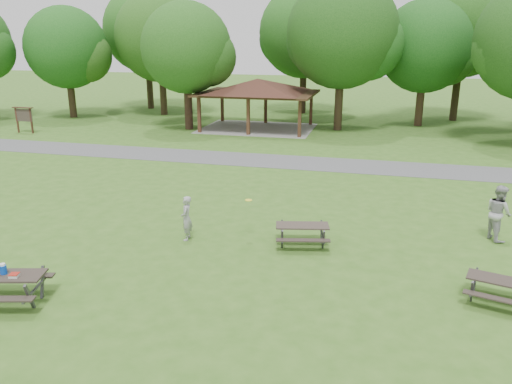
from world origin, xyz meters
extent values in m
plane|color=#35601B|center=(0.00, 0.00, 0.00)|extent=(160.00, 160.00, 0.00)
cube|color=#4C4D4F|center=(0.00, 14.00, 0.01)|extent=(120.00, 3.20, 0.02)
cube|color=#3A2115|center=(-7.70, 21.30, 1.30)|extent=(0.22, 0.22, 2.60)
cube|color=#392314|center=(-7.70, 26.70, 1.30)|extent=(0.22, 0.22, 2.60)
cube|color=#3E2416|center=(-4.00, 21.30, 1.30)|extent=(0.22, 0.22, 2.60)
cube|color=#321E12|center=(-4.00, 26.70, 1.30)|extent=(0.22, 0.22, 2.60)
cube|color=#372014|center=(-0.30, 21.30, 1.30)|extent=(0.22, 0.22, 2.60)
cube|color=#392014|center=(-0.30, 26.70, 1.30)|extent=(0.22, 0.22, 2.60)
cube|color=#342215|center=(-4.00, 24.00, 2.68)|extent=(8.60, 6.60, 0.16)
pyramid|color=#351C15|center=(-4.00, 24.00, 3.26)|extent=(7.01, 7.01, 1.00)
cube|color=gray|center=(-4.00, 24.00, 0.01)|extent=(8.40, 6.40, 0.03)
cube|color=#3D2016|center=(-20.60, 18.00, 0.90)|extent=(0.10, 0.10, 1.80)
cube|color=#321A12|center=(-19.40, 18.00, 0.90)|extent=(0.10, 0.10, 1.80)
cube|color=#322924|center=(-20.00, 18.00, 1.30)|extent=(1.40, 0.06, 0.90)
cube|color=#311F13|center=(-20.00, 18.00, 1.85)|extent=(1.60, 0.30, 0.06)
cylinder|color=black|center=(-21.00, 25.50, 1.66)|extent=(0.60, 0.60, 3.32)
sphere|color=#154A15|center=(-21.00, 25.50, 5.88)|extent=(6.80, 6.80, 6.80)
sphere|color=#204A15|center=(-19.47, 25.80, 5.20)|extent=(4.42, 4.42, 4.42)
sphere|color=#134413|center=(-22.36, 25.30, 5.37)|extent=(4.08, 4.08, 4.08)
cylinder|color=black|center=(-14.00, 29.00, 1.92)|extent=(0.60, 0.60, 3.85)
sphere|color=#1E4B15|center=(-14.00, 29.00, 6.77)|extent=(7.80, 7.80, 7.80)
sphere|color=#204E16|center=(-12.25, 29.30, 5.99)|extent=(5.07, 5.07, 5.07)
sphere|color=#174F16|center=(-15.56, 28.80, 6.19)|extent=(4.68, 4.68, 4.68)
cylinder|color=black|center=(-9.00, 22.50, 1.75)|extent=(0.60, 0.60, 3.50)
sphere|color=#1B4B15|center=(-9.00, 22.50, 5.97)|extent=(6.60, 6.60, 6.60)
sphere|color=#1A4513|center=(-7.52, 22.80, 5.31)|extent=(4.29, 4.29, 4.29)
sphere|color=#1A4413|center=(-10.32, 22.30, 5.48)|extent=(3.96, 3.96, 3.96)
cylinder|color=black|center=(2.00, 25.00, 2.01)|extent=(0.60, 0.60, 4.02)
sphere|color=#174212|center=(2.00, 25.00, 7.02)|extent=(8.00, 8.00, 8.00)
sphere|color=#154914|center=(3.80, 25.30, 6.22)|extent=(5.20, 5.20, 5.20)
sphere|color=#143F12|center=(0.40, 24.80, 6.42)|extent=(4.80, 4.80, 4.80)
cylinder|color=#332016|center=(8.00, 28.50, 1.72)|extent=(0.60, 0.60, 3.43)
sphere|color=#134414|center=(8.00, 28.50, 6.05)|extent=(7.00, 7.00, 7.00)
sphere|color=#184513|center=(9.57, 28.80, 5.36)|extent=(4.55, 4.55, 4.55)
sphere|color=#1D4814|center=(6.60, 28.30, 5.53)|extent=(4.20, 4.20, 4.20)
sphere|color=#1B4915|center=(12.52, 21.80, 6.00)|extent=(4.44, 4.44, 4.44)
cylinder|color=black|center=(-17.00, 32.50, 2.19)|extent=(0.60, 0.60, 4.38)
sphere|color=#1C4F16|center=(-17.00, 32.50, 7.38)|extent=(8.00, 8.00, 8.00)
sphere|color=#134313|center=(-15.20, 32.80, 6.58)|extent=(5.20, 5.20, 5.20)
sphere|color=#1B4213|center=(-18.60, 32.30, 6.78)|extent=(4.80, 4.80, 4.80)
cylinder|color=black|center=(-2.00, 33.00, 2.06)|extent=(0.60, 0.60, 4.13)
sphere|color=#1A4F16|center=(-2.00, 33.00, 7.13)|extent=(8.00, 8.00, 8.00)
sphere|color=#1C4213|center=(-0.20, 33.30, 6.33)|extent=(5.20, 5.20, 5.20)
sphere|color=#164915|center=(-3.60, 32.80, 6.53)|extent=(4.80, 4.80, 4.80)
cylinder|color=black|center=(11.00, 32.00, 2.27)|extent=(0.60, 0.60, 4.55)
sphere|color=#1C4C15|center=(11.00, 32.00, 7.70)|extent=(8.40, 8.40, 8.40)
sphere|color=#1B4413|center=(12.89, 32.30, 6.86)|extent=(5.46, 5.46, 5.46)
sphere|color=#194814|center=(9.32, 31.80, 7.07)|extent=(5.04, 5.04, 5.04)
cube|color=#2B241F|center=(-3.90, -3.12, 0.79)|extent=(2.08, 1.24, 0.05)
cube|color=#2B251F|center=(-4.06, -2.50, 0.47)|extent=(1.95, 0.77, 0.04)
cube|color=#444446|center=(-3.07, -3.32, 0.40)|extent=(0.17, 0.41, 0.85)
cube|color=#464649|center=(-3.28, -2.54, 0.40)|extent=(0.17, 0.41, 0.85)
cube|color=#464649|center=(-3.17, -2.93, 0.43)|extent=(0.47, 1.55, 0.05)
cylinder|color=#0C42B6|center=(-3.96, -3.08, 0.94)|extent=(0.20, 0.20, 0.24)
cylinder|color=white|center=(-3.96, -3.08, 1.08)|extent=(0.15, 0.15, 0.05)
cube|color=silver|center=(-3.57, -3.17, 0.86)|extent=(0.26, 0.26, 0.07)
cube|color=#A31D12|center=(-3.57, -3.17, 0.90)|extent=(0.27, 0.27, 0.02)
cube|color=#322A24|center=(2.96, 2.57, 0.71)|extent=(1.86, 1.05, 0.05)
cube|color=#2C2320|center=(3.09, 2.01, 0.42)|extent=(1.76, 0.62, 0.04)
cube|color=#2B241F|center=(2.84, 3.14, 0.42)|extent=(1.76, 0.62, 0.04)
cube|color=#3F3F41|center=(2.38, 2.07, 0.36)|extent=(0.14, 0.37, 0.76)
cube|color=#38383A|center=(2.23, 2.78, 0.36)|extent=(0.14, 0.37, 0.76)
cube|color=#3F3F41|center=(2.31, 2.43, 0.38)|extent=(0.36, 1.40, 0.05)
cube|color=#404042|center=(3.70, 2.36, 0.36)|extent=(0.14, 0.37, 0.76)
cube|color=#47474A|center=(3.54, 3.07, 0.36)|extent=(0.14, 0.37, 0.76)
cube|color=#3A393C|center=(3.62, 2.72, 0.38)|extent=(0.36, 1.40, 0.05)
cube|color=#2C2420|center=(8.60, 0.03, 0.68)|extent=(1.78, 1.08, 0.05)
cube|color=#2C2420|center=(8.45, -0.49, 0.40)|extent=(1.67, 0.67, 0.04)
cube|color=#2F2922|center=(8.74, 0.56, 0.40)|extent=(1.67, 0.67, 0.04)
cube|color=#424245|center=(7.89, -0.13, 0.34)|extent=(0.15, 0.35, 0.72)
cube|color=#434346|center=(8.07, 0.54, 0.34)|extent=(0.15, 0.35, 0.72)
cube|color=#404043|center=(7.98, 0.20, 0.37)|extent=(0.41, 1.32, 0.05)
cylinder|color=yellow|center=(1.09, 2.63, 1.43)|extent=(0.28, 0.28, 0.02)
imported|color=#979799|center=(-0.97, 2.09, 0.78)|extent=(0.46, 0.62, 1.56)
imported|color=#A3A3A6|center=(9.37, 4.77, 0.97)|extent=(1.05, 1.16, 1.94)
camera|label=1|loc=(5.31, -12.84, 6.70)|focal=35.00mm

